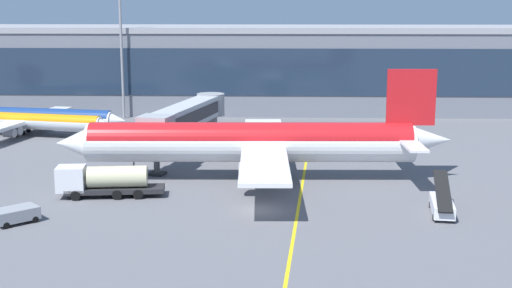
% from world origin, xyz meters
% --- Properties ---
extents(ground_plane, '(700.00, 700.00, 0.00)m').
position_xyz_m(ground_plane, '(0.00, 0.00, 0.00)').
color(ground_plane, slate).
extents(apron_lead_in_line, '(6.20, 79.80, 0.01)m').
position_xyz_m(apron_lead_in_line, '(3.81, 2.00, 0.00)').
color(apron_lead_in_line, yellow).
rests_on(apron_lead_in_line, ground_plane).
extents(terminal_building, '(170.74, 21.48, 15.44)m').
position_xyz_m(terminal_building, '(8.12, 66.01, 7.74)').
color(terminal_building, slate).
rests_on(terminal_building, ground_plane).
extents(main_airliner, '(44.15, 34.84, 12.45)m').
position_xyz_m(main_airliner, '(-1.11, 11.83, 4.32)').
color(main_airliner, white).
rests_on(main_airliner, ground_plane).
extents(jet_bridge, '(8.45, 23.40, 7.01)m').
position_xyz_m(jet_bridge, '(-9.94, 24.08, 5.30)').
color(jet_bridge, '#B2B7BC').
rests_on(jet_bridge, ground_plane).
extents(fuel_tanker, '(11.01, 3.70, 3.25)m').
position_xyz_m(fuel_tanker, '(-16.11, 4.19, 1.75)').
color(fuel_tanker, '#232326').
rests_on(fuel_tanker, ground_plane).
extents(belt_loader, '(2.67, 7.01, 3.49)m').
position_xyz_m(belt_loader, '(17.13, -0.76, 0.99)').
color(belt_loader, white).
rests_on(belt_loader, ground_plane).
extents(pushback_tug, '(4.34, 4.28, 1.40)m').
position_xyz_m(pushback_tug, '(-21.82, -4.66, 0.85)').
color(pushback_tug, gray).
rests_on(pushback_tug, ground_plane).
extents(commuter_jet_far, '(27.57, 22.19, 6.78)m').
position_xyz_m(commuter_jet_far, '(-35.81, 36.58, 2.37)').
color(commuter_jet_far, silver).
rests_on(commuter_jet_far, ground_plane).
extents(commuter_jet_near, '(30.25, 24.20, 7.75)m').
position_xyz_m(commuter_jet_near, '(-35.73, 38.66, 2.65)').
color(commuter_jet_near, white).
rests_on(commuter_jet_near, ground_plane).
extents(apron_light_mast_0, '(2.80, 0.50, 24.86)m').
position_xyz_m(apron_light_mast_0, '(-25.11, 54.06, 14.44)').
color(apron_light_mast_0, gray).
rests_on(apron_light_mast_0, ground_plane).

